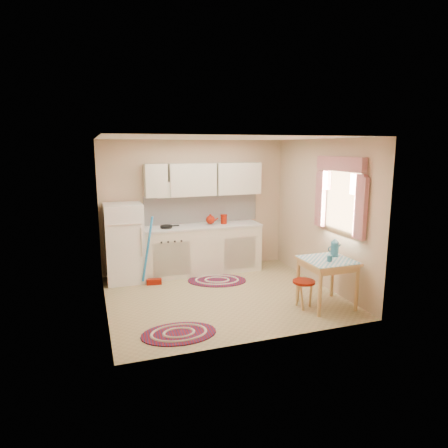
# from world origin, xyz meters

# --- Properties ---
(room_shell) EXTENTS (3.64, 3.60, 2.52)m
(room_shell) POSITION_xyz_m (0.16, 0.24, 1.60)
(room_shell) COLOR tan
(room_shell) RESTS_ON ground
(fridge) EXTENTS (0.65, 0.60, 1.40)m
(fridge) POSITION_xyz_m (-1.40, 1.25, 0.70)
(fridge) COLOR white
(fridge) RESTS_ON ground
(broom) EXTENTS (0.29, 0.16, 1.20)m
(broom) POSITION_xyz_m (-0.95, 0.90, 0.60)
(broom) COLOR #2180D0
(broom) RESTS_ON ground
(base_cabinets) EXTENTS (2.25, 0.60, 0.88)m
(base_cabinets) POSITION_xyz_m (0.02, 1.30, 0.44)
(base_cabinets) COLOR beige
(base_cabinets) RESTS_ON ground
(countertop) EXTENTS (2.27, 0.62, 0.04)m
(countertop) POSITION_xyz_m (0.02, 1.30, 0.90)
(countertop) COLOR beige
(countertop) RESTS_ON base_cabinets
(frying_pan) EXTENTS (0.24, 0.24, 0.05)m
(frying_pan) POSITION_xyz_m (-0.65, 1.25, 0.94)
(frying_pan) COLOR black
(frying_pan) RESTS_ON countertop
(red_kettle) EXTENTS (0.21, 0.20, 0.19)m
(red_kettle) POSITION_xyz_m (0.21, 1.30, 1.01)
(red_kettle) COLOR maroon
(red_kettle) RESTS_ON countertop
(red_canister) EXTENTS (0.15, 0.15, 0.16)m
(red_canister) POSITION_xyz_m (0.47, 1.30, 1.00)
(red_canister) COLOR maroon
(red_canister) RESTS_ON countertop
(table) EXTENTS (0.72, 0.72, 0.72)m
(table) POSITION_xyz_m (1.35, -0.90, 0.36)
(table) COLOR tan
(table) RESTS_ON ground
(stool) EXTENTS (0.42, 0.42, 0.42)m
(stool) POSITION_xyz_m (0.99, -0.85, 0.21)
(stool) COLOR maroon
(stool) RESTS_ON ground
(coffee_pot) EXTENTS (0.17, 0.15, 0.30)m
(coffee_pot) POSITION_xyz_m (1.55, -0.78, 0.87)
(coffee_pot) COLOR #2B6A86
(coffee_pot) RESTS_ON table
(mug) EXTENTS (0.09, 0.09, 0.10)m
(mug) POSITION_xyz_m (1.31, -1.00, 0.77)
(mug) COLOR #2B6A86
(mug) RESTS_ON table
(rug_center) EXTENTS (1.22, 1.00, 0.02)m
(rug_center) POSITION_xyz_m (0.14, 0.72, 0.01)
(rug_center) COLOR maroon
(rug_center) RESTS_ON ground
(rug_left) EXTENTS (1.02, 0.71, 0.02)m
(rug_left) POSITION_xyz_m (-0.96, -1.09, 0.01)
(rug_left) COLOR maroon
(rug_left) RESTS_ON ground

